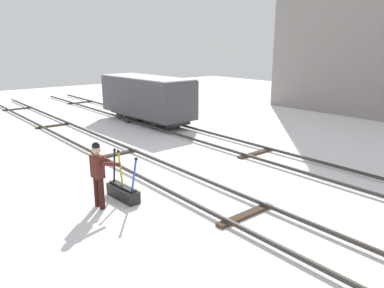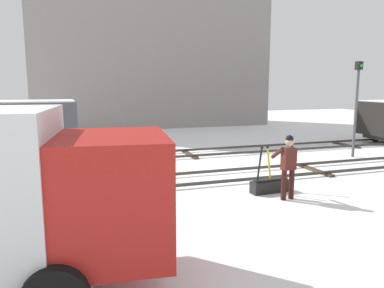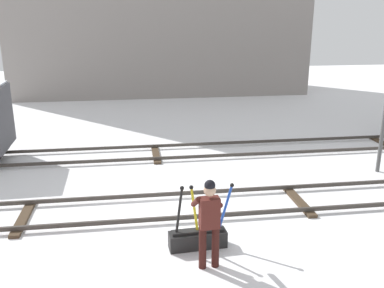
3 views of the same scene
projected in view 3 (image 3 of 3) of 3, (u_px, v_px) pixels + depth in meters
ground_plane at (167, 210)px, 10.93m from camera, size 60.00×60.00×0.00m
track_main_line at (167, 206)px, 10.90m from camera, size 44.00×1.94×0.18m
track_siding_near at (156, 152)px, 15.15m from camera, size 44.00×1.94×0.18m
switch_lever_frame at (198, 237)px, 9.13m from camera, size 1.41×0.44×1.45m
rail_worker at (209, 218)px, 8.20m from camera, size 0.56×0.72×1.85m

